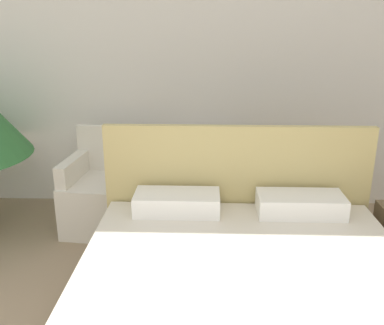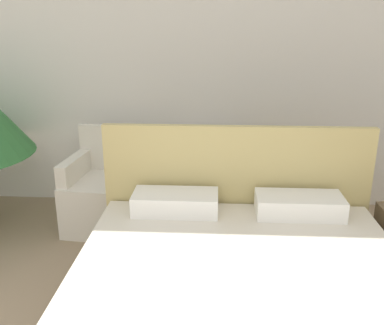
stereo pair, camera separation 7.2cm
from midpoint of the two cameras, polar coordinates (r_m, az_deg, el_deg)
wall_back at (r=4.19m, az=-0.76°, el=13.56°), size 10.00×0.06×2.90m
bed at (r=2.44m, az=6.43°, el=-20.06°), size 1.93×2.20×1.10m
armchair_near_window_left at (r=3.95m, az=-12.13°, el=-4.48°), size 0.69×0.69×0.89m
armchair_near_window_right at (r=3.83m, az=1.50°, el=-4.77°), size 0.63×0.63×0.89m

